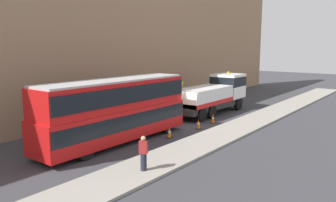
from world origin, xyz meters
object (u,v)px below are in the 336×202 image
at_px(double_decker_bus, 116,108).
at_px(pedestrian_onlooker, 143,154).
at_px(traffic_cone_near_bus, 169,133).
at_px(traffic_cone_midway, 198,124).
at_px(recovery_tow_truck, 214,94).
at_px(traffic_cone_near_truck, 213,119).

height_order(double_decker_bus, pedestrian_onlooker, double_decker_bus).
xyz_separation_m(pedestrian_onlooker, traffic_cone_near_bus, (5.78, 2.89, -0.64)).
height_order(pedestrian_onlooker, traffic_cone_midway, pedestrian_onlooker).
distance_m(traffic_cone_near_bus, traffic_cone_midway, 3.26).
height_order(traffic_cone_near_bus, traffic_cone_midway, same).
bearing_deg(traffic_cone_midway, pedestrian_onlooker, -163.59).
xyz_separation_m(recovery_tow_truck, traffic_cone_near_truck, (-3.57, -2.05, -1.42)).
xyz_separation_m(recovery_tow_truck, pedestrian_onlooker, (-14.92, -4.81, -0.77)).
distance_m(recovery_tow_truck, traffic_cone_near_bus, 9.45).
xyz_separation_m(double_decker_bus, traffic_cone_near_bus, (3.00, -1.93, -1.89)).
bearing_deg(pedestrian_onlooker, double_decker_bus, 32.15).
relative_size(recovery_tow_truck, double_decker_bus, 0.92).
relative_size(recovery_tow_truck, pedestrian_onlooker, 5.93).
bearing_deg(double_decker_bus, traffic_cone_midway, -18.80).
distance_m(recovery_tow_truck, double_decker_bus, 12.15).
bearing_deg(pedestrian_onlooker, traffic_cone_midway, -11.45).
bearing_deg(traffic_cone_near_truck, traffic_cone_near_bus, 178.74).
relative_size(traffic_cone_near_bus, traffic_cone_near_truck, 1.00).
distance_m(recovery_tow_truck, traffic_cone_near_truck, 4.36).
distance_m(double_decker_bus, traffic_cone_near_bus, 4.03).
height_order(recovery_tow_truck, traffic_cone_near_truck, recovery_tow_truck).
distance_m(double_decker_bus, pedestrian_onlooker, 5.69).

